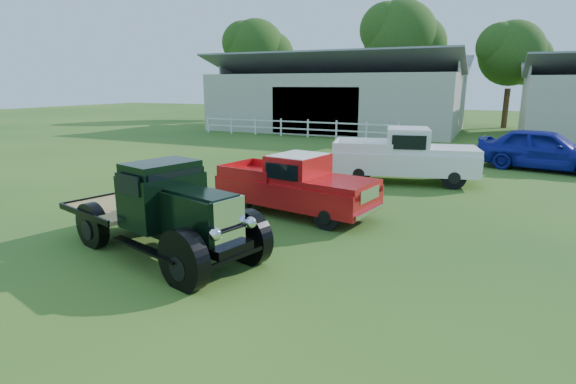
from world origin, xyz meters
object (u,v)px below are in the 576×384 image
at_px(red_pickup, 295,184).
at_px(misc_car_blue, 544,149).
at_px(vintage_flatbed, 161,208).
at_px(white_pickup, 404,156).

distance_m(red_pickup, misc_car_blue, 12.24).
bearing_deg(vintage_flatbed, red_pickup, 86.10).
bearing_deg(vintage_flatbed, white_pickup, 86.14).
relative_size(vintage_flatbed, red_pickup, 1.08).
relative_size(vintage_flatbed, misc_car_blue, 0.98).
bearing_deg(misc_car_blue, vintage_flatbed, 161.93).
bearing_deg(red_pickup, white_pickup, 81.39).
distance_m(vintage_flatbed, misc_car_blue, 16.26).
relative_size(vintage_flatbed, white_pickup, 0.94).
bearing_deg(white_pickup, red_pickup, -121.76).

